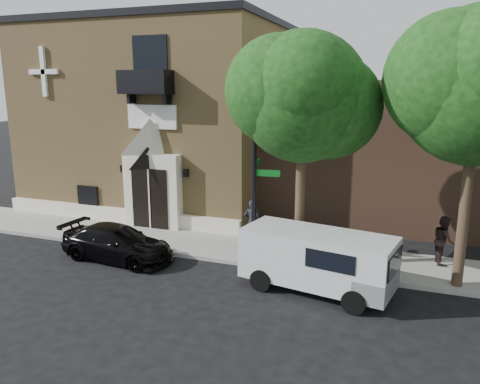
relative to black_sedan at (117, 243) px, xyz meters
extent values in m
plane|color=black|center=(0.36, 0.93, -0.62)|extent=(120.00, 120.00, 0.00)
cube|color=gray|center=(1.36, 2.43, -0.55)|extent=(42.00, 3.00, 0.15)
cube|color=#A8854F|center=(-2.64, 8.93, 3.88)|extent=(12.00, 10.00, 9.00)
cube|color=black|center=(-2.64, 8.93, 8.53)|extent=(12.20, 10.20, 0.30)
cube|color=white|center=(-2.64, 3.81, -0.17)|extent=(12.00, 0.30, 0.60)
cube|color=white|center=(-0.64, 3.68, 1.13)|extent=(2.60, 0.55, 3.20)
pyramid|color=white|center=(-0.64, 3.68, 3.48)|extent=(2.60, 0.55, 1.50)
cube|color=black|center=(-0.64, 3.39, 0.83)|extent=(1.70, 0.06, 2.60)
cube|color=white|center=(-0.64, 3.35, 0.83)|extent=(0.06, 0.04, 2.60)
cube|color=white|center=(-0.64, 3.87, 4.28)|extent=(2.30, 0.10, 1.00)
cube|color=black|center=(-0.64, 3.48, 5.28)|extent=(2.20, 0.90, 0.10)
cube|color=black|center=(-0.64, 3.05, 5.73)|extent=(2.20, 0.06, 0.90)
cube|color=black|center=(-1.69, 3.48, 5.73)|extent=(0.06, 0.90, 0.90)
cube|color=black|center=(0.41, 3.48, 5.73)|extent=(0.06, 0.90, 0.90)
cube|color=black|center=(-0.64, 3.90, 6.48)|extent=(1.60, 0.08, 2.20)
cube|color=white|center=(-6.14, 3.85, 6.18)|extent=(0.22, 0.14, 2.20)
cube|color=white|center=(-6.14, 3.85, 6.18)|extent=(1.60, 0.14, 0.22)
cube|color=black|center=(-4.24, 3.88, 0.53)|extent=(1.10, 0.10, 1.00)
cube|color=orange|center=(-4.24, 3.91, 0.53)|extent=(0.85, 0.06, 0.75)
cube|color=black|center=(-2.19, 3.81, 1.98)|extent=(0.18, 0.18, 0.32)
cube|color=black|center=(0.91, 3.81, 1.98)|extent=(0.18, 0.18, 0.32)
cube|color=brown|center=(12.36, 9.93, 2.58)|extent=(18.00, 8.00, 6.40)
cylinder|color=#38281C|center=(6.36, 1.38, 1.63)|extent=(0.32, 0.32, 4.20)
sphere|color=#0F350E|center=(6.36, 1.38, 5.20)|extent=(4.20, 4.20, 4.20)
sphere|color=#0F350E|center=(7.16, 1.68, 4.90)|extent=(3.36, 3.36, 3.36)
sphere|color=#0F350E|center=(5.66, 1.18, 5.40)|extent=(3.57, 3.57, 3.57)
sphere|color=#0F350E|center=(6.56, 0.68, 5.60)|extent=(3.15, 3.15, 3.15)
cylinder|color=#38281C|center=(11.36, 1.38, 1.74)|extent=(0.32, 0.32, 4.42)
sphere|color=#0F350E|center=(11.36, 1.38, 5.53)|extent=(4.50, 4.50, 4.50)
sphere|color=#0F350E|center=(10.66, 1.18, 5.73)|extent=(3.82, 3.82, 3.83)
imported|color=black|center=(0.00, 0.00, 0.00)|extent=(4.41, 2.06, 1.25)
cube|color=silver|center=(7.29, -0.19, 0.47)|extent=(4.80, 2.63, 1.54)
cube|color=silver|center=(9.08, -0.53, 0.01)|extent=(1.23, 1.96, 0.64)
cube|color=black|center=(9.44, -0.60, 0.74)|extent=(0.56, 1.57, 0.64)
cube|color=black|center=(7.84, -1.23, 0.79)|extent=(1.44, 0.31, 0.55)
cylinder|color=black|center=(5.71, -0.77, -0.28)|extent=(0.72, 0.35, 0.69)
cylinder|color=black|center=(6.03, 0.93, -0.28)|extent=(0.72, 0.35, 0.69)
cylinder|color=black|center=(8.56, -1.31, -0.28)|extent=(0.72, 0.35, 0.69)
cylinder|color=black|center=(8.88, 0.38, -0.28)|extent=(0.72, 0.35, 0.69)
cylinder|color=black|center=(4.78, 1.26, 2.57)|extent=(0.16, 0.16, 6.09)
cube|color=#0C621A|center=(5.24, 1.30, 2.68)|extent=(0.86, 0.12, 0.22)
cube|color=#0C621A|center=(4.74, 1.71, 2.93)|extent=(0.12, 0.86, 0.22)
cylinder|color=#B72203|center=(4.35, 1.42, -0.43)|extent=(0.36, 0.36, 0.08)
cylinder|color=#B72203|center=(4.35, 1.42, -0.12)|extent=(0.26, 0.26, 0.55)
sphere|color=#B72203|center=(4.35, 1.42, 0.18)|extent=(0.26, 0.26, 0.26)
cylinder|color=#B72203|center=(4.35, 1.42, -0.08)|extent=(0.45, 0.12, 0.12)
cube|color=#0E351A|center=(6.37, 1.40, 0.07)|extent=(1.81, 1.03, 1.10)
cube|color=black|center=(6.37, 1.40, 0.67)|extent=(1.86, 1.08, 0.12)
imported|color=#406E32|center=(-0.39, 3.61, -0.12)|extent=(0.73, 0.66, 0.71)
imported|color=black|center=(4.27, 2.66, 0.45)|extent=(0.69, 0.46, 1.85)
imported|color=black|center=(11.02, 3.23, 0.37)|extent=(0.79, 0.93, 1.69)
camera|label=1|loc=(9.69, -13.57, 5.53)|focal=35.00mm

